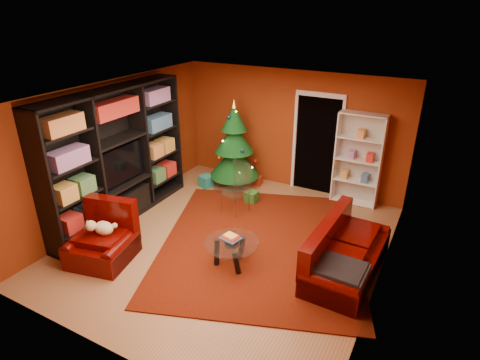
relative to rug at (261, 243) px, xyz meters
The scene contains 18 objects.
floor 0.55m from the rug, 154.94° to the right, with size 5.00×5.50×0.05m, color #8E5F3B.
ceiling 2.67m from the rug, 154.94° to the right, with size 5.00×5.50×0.05m, color silver.
wall_back 2.89m from the rug, 101.10° to the left, with size 5.00×0.05×2.60m, color maroon.
wall_left 3.30m from the rug, behind, with size 0.05×5.50×2.60m, color maroon.
wall_right 2.41m from the rug, ahead, with size 0.05×5.50×2.60m, color maroon.
doorway 2.71m from the rug, 87.68° to the left, with size 1.06×0.60×2.16m, color black, non-canonical shape.
rug is the anchor object (origin of this frame).
media_unit 3.06m from the rug, behind, with size 0.50×3.27×2.51m, color black, non-canonical shape.
christmas_tree 2.67m from the rug, 129.65° to the left, with size 1.12×1.12×2.00m, color #0C3F15, non-canonical shape.
gift_box_teal 2.61m from the rug, 143.99° to the left, with size 0.27×0.27×0.27m, color #1D8179.
gift_box_green 1.58m from the rug, 122.76° to the left, with size 0.24×0.24×0.24m, color #286C22.
gift_box_red 2.46m from the rug, 117.78° to the left, with size 0.21×0.21×0.21m, color maroon.
white_bookshelf 2.72m from the rug, 66.26° to the left, with size 0.91×0.33×1.97m, color white, non-canonical shape.
armchair 2.66m from the rug, 141.28° to the right, with size 1.00×1.00×0.78m, color #3D0301, non-canonical shape.
dog 2.63m from the rug, 141.78° to the right, with size 0.40×0.30×0.25m, color #F4E9B9, non-canonical shape.
sofa 1.58m from the rug, ahead, with size 1.94×0.88×0.84m, color #3D0301, non-canonical shape.
coffee_table 0.83m from the rug, 99.47° to the right, with size 0.88×0.88×0.55m, color gray, non-canonical shape.
acrylic_chair 1.30m from the rug, 140.37° to the left, with size 0.48×0.52×0.93m, color #66605B, non-canonical shape.
Camera 1 is at (3.00, -5.16, 3.91)m, focal length 30.00 mm.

